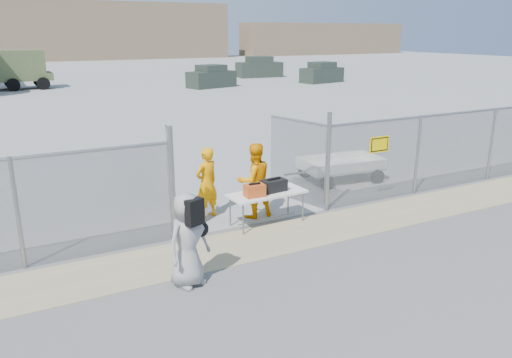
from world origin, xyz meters
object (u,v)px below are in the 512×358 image
folding_table (267,208)px  security_worker_left (207,183)px  utility_trailer (341,168)px  visitor (188,240)px  security_worker_right (254,181)px

folding_table → security_worker_left: size_ratio=1.05×
security_worker_left → utility_trailer: bearing=172.4°
folding_table → visitor: bearing=-147.3°
security_worker_left → utility_trailer: 4.92m
folding_table → security_worker_right: bearing=90.3°
folding_table → security_worker_left: (-1.08, 1.05, 0.49)m
security_worker_right → utility_trailer: (3.74, 1.53, -0.54)m
folding_table → security_worker_left: security_worker_left is taller
folding_table → security_worker_right: size_ratio=1.00×
folding_table → utility_trailer: folding_table is taller
utility_trailer → security_worker_left: bearing=-161.7°
security_worker_left → utility_trailer: security_worker_left is taller
visitor → utility_trailer: 7.54m
security_worker_left → visitor: security_worker_left is taller
folding_table → visitor: (-2.65, -1.94, 0.47)m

